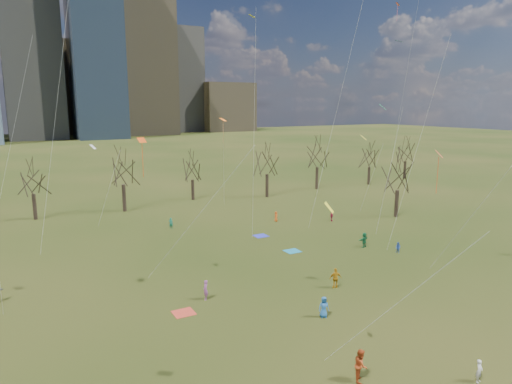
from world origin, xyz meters
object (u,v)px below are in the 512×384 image
person_0 (324,307)px  person_1 (479,371)px  blanket_teal (292,251)px  blanket_crimson (184,313)px  person_2 (361,365)px  blanket_navy (261,236)px  person_4 (336,278)px

person_0 → person_1: bearing=-55.1°
blanket_teal → blanket_crimson: size_ratio=1.00×
person_2 → person_0: bearing=17.7°
blanket_navy → person_2: 29.96m
person_1 → blanket_crimson: bearing=106.9°
blanket_crimson → person_0: size_ratio=0.99×
blanket_navy → person_1: person_1 is taller
blanket_navy → person_4: 17.17m
person_0 → person_2: bearing=-91.9°
person_0 → person_2: 8.03m
person_1 → person_4: bearing=66.0°
blanket_teal → blanket_crimson: same height
blanket_navy → blanket_teal: bearing=-88.8°
person_1 → person_2: person_2 is taller
person_0 → blanket_navy: bearing=93.1°
blanket_teal → person_1: size_ratio=1.16×
person_4 → blanket_teal: bearing=-84.4°
blanket_crimson → person_2: (5.97, -13.17, 0.95)m
blanket_crimson → person_1: size_ratio=1.16×
blanket_crimson → person_0: person_0 is taller
blanket_navy → person_4: person_4 is taller
blanket_crimson → person_0: bearing=-32.5°
blanket_crimson → person_1: person_1 is taller
blanket_navy → blanket_crimson: (-15.38, -15.27, 0.00)m
person_1 → person_4: (1.41, 14.81, 0.21)m
blanket_teal → person_4: (-2.28, -10.25, 0.89)m
person_2 → person_4: bearing=7.1°
blanket_teal → person_4: bearing=-102.5°
blanket_teal → blanket_navy: same height
blanket_teal → person_4: person_4 is taller
blanket_navy → person_1: size_ratio=1.16×
blanket_teal → person_2: 23.69m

